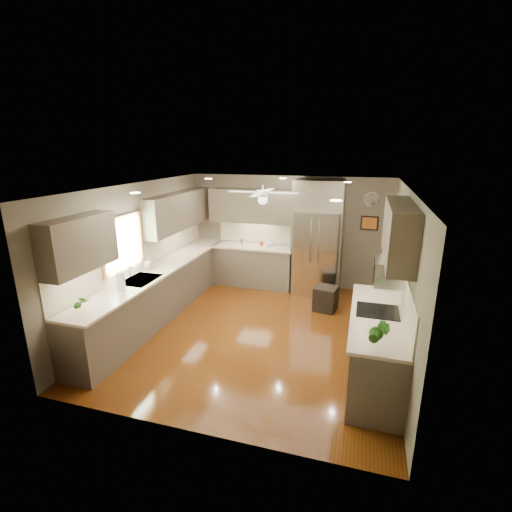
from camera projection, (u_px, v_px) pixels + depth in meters
The scene contains 26 objects.
floor at pixel (258, 331), 6.48m from camera, with size 5.00×5.00×0.00m, color #4C240A.
ceiling at pixel (258, 187), 5.78m from camera, with size 5.00×5.00×0.00m, color white.
wall_back at pixel (288, 232), 8.43m from camera, with size 4.50×4.50×0.00m, color #645B4C.
wall_front at pixel (190, 333), 3.83m from camera, with size 4.50×4.50×0.00m, color #645B4C.
wall_left at pixel (139, 253), 6.74m from camera, with size 5.00×5.00×0.00m, color #645B4C.
wall_right at pixel (402, 276), 5.52m from camera, with size 5.00×5.00×0.00m, color #645B4C.
canister_b at pixel (242, 242), 8.51m from camera, with size 0.08×0.08×0.13m, color silver.
canister_d at pixel (262, 243), 8.40m from camera, with size 0.07×0.07×0.11m, color #993210.
soap_bottle at pixel (148, 264), 6.77m from camera, with size 0.10×0.10×0.21m, color white.
potted_plant_left at pixel (79, 302), 4.98m from camera, with size 0.15×0.10×0.29m, color #265F1B.
potted_plant_right at pixel (380, 333), 4.10m from camera, with size 0.20×0.16×0.36m, color #265F1B.
bowl at pixel (270, 246), 8.33m from camera, with size 0.21×0.21×0.05m, color #BFBB8F.
left_run at pixel (161, 291), 7.02m from camera, with size 0.65×4.70×1.45m.
back_run at pixel (254, 265), 8.57m from camera, with size 1.85×0.65×1.45m.
uppers at pixel (230, 216), 6.81m from camera, with size 4.50×4.70×0.95m.
window at pixel (122, 243), 6.19m from camera, with size 0.05×1.12×0.92m.
sink at pixel (140, 281), 6.29m from camera, with size 0.50×0.70×0.32m.
refrigerator at pixel (317, 240), 7.95m from camera, with size 1.06×0.75×2.45m.
right_run at pixel (376, 345), 5.09m from camera, with size 0.70×2.20×1.45m.
microwave at pixel (390, 271), 5.01m from camera, with size 0.43×0.55×0.34m.
ceiling_fan at pixel (263, 195), 6.10m from camera, with size 1.18×1.18×0.32m.
recessed_lights at pixel (262, 185), 6.16m from camera, with size 2.84×3.14×0.01m.
wall_clock at pixel (371, 199), 7.72m from camera, with size 0.30×0.03×0.30m.
framed_print at pixel (369, 223), 7.85m from camera, with size 0.36×0.03×0.30m.
stool at pixel (326, 298), 7.29m from camera, with size 0.49×0.49×0.49m.
paper_towel at pixel (121, 281), 5.79m from camera, with size 0.13×0.13×0.32m.
Camera 1 is at (1.63, -5.62, 3.09)m, focal length 26.00 mm.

